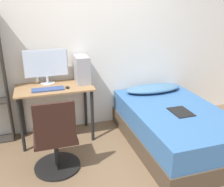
{
  "coord_description": "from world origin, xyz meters",
  "views": [
    {
      "loc": [
        -0.74,
        -2.12,
        1.88
      ],
      "look_at": [
        0.16,
        0.74,
        0.75
      ],
      "focal_mm": 40.0,
      "sensor_mm": 36.0,
      "label": 1
    }
  ],
  "objects_px": {
    "office_chair": "(56,145)",
    "keyboard": "(48,89)",
    "bed": "(174,126)",
    "monitor": "(46,65)",
    "pc_tower": "(82,69)"
  },
  "relations": [
    {
      "from": "pc_tower",
      "to": "bed",
      "type": "bearing_deg",
      "value": -33.57
    },
    {
      "from": "bed",
      "to": "monitor",
      "type": "xyz_separation_m",
      "value": [
        -1.58,
        0.82,
        0.78
      ]
    },
    {
      "from": "keyboard",
      "to": "pc_tower",
      "type": "relative_size",
      "value": 1.08
    },
    {
      "from": "monitor",
      "to": "pc_tower",
      "type": "distance_m",
      "value": 0.49
    },
    {
      "from": "monitor",
      "to": "keyboard",
      "type": "relative_size",
      "value": 1.45
    },
    {
      "from": "office_chair",
      "to": "pc_tower",
      "type": "xyz_separation_m",
      "value": [
        0.49,
        0.85,
        0.62
      ]
    },
    {
      "from": "office_chair",
      "to": "monitor",
      "type": "xyz_separation_m",
      "value": [
        0.01,
        0.94,
        0.7
      ]
    },
    {
      "from": "office_chair",
      "to": "bed",
      "type": "relative_size",
      "value": 0.49
    },
    {
      "from": "bed",
      "to": "pc_tower",
      "type": "distance_m",
      "value": 1.5
    },
    {
      "from": "office_chair",
      "to": "keyboard",
      "type": "bearing_deg",
      "value": 90.57
    },
    {
      "from": "office_chair",
      "to": "bed",
      "type": "distance_m",
      "value": 1.59
    },
    {
      "from": "monitor",
      "to": "keyboard",
      "type": "distance_m",
      "value": 0.38
    },
    {
      "from": "bed",
      "to": "monitor",
      "type": "distance_m",
      "value": 1.94
    },
    {
      "from": "keyboard",
      "to": "monitor",
      "type": "bearing_deg",
      "value": 86.16
    },
    {
      "from": "bed",
      "to": "pc_tower",
      "type": "bearing_deg",
      "value": 146.43
    }
  ]
}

